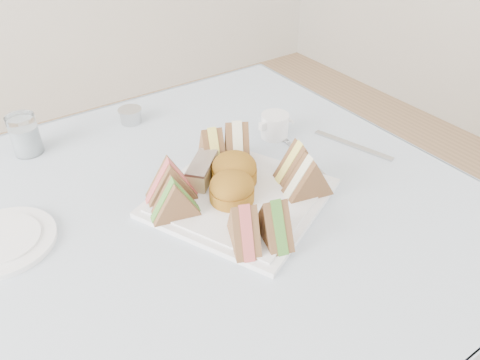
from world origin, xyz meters
TOP-DOWN VIEW (x-y plane):
  - table at (0.00, 0.00)m, footprint 0.90×0.90m
  - tablecloth at (0.00, 0.00)m, footprint 1.02×1.02m
  - serving_plate at (0.05, -0.03)m, footprint 0.41×0.41m
  - sandwich_fl_a at (-0.02, -0.15)m, footprint 0.08×0.11m
  - sandwich_fl_b at (0.03, -0.17)m, footprint 0.07×0.10m
  - sandwich_fr_a at (0.19, -0.05)m, footprint 0.11×0.07m
  - sandwich_fr_b at (0.17, -0.11)m, footprint 0.11×0.07m
  - sandwich_bl_a at (-0.08, -0.02)m, footprint 0.10×0.07m
  - sandwich_bl_b at (-0.06, 0.04)m, footprint 0.11×0.08m
  - sandwich_br_a at (0.12, 0.08)m, footprint 0.09×0.12m
  - sandwich_br_b at (0.07, 0.10)m, footprint 0.07×0.11m
  - scone_left at (0.03, -0.04)m, footprint 0.12×0.12m
  - scone_right at (0.07, 0.01)m, footprint 0.13×0.13m
  - pastry_slice at (0.02, 0.05)m, footprint 0.10×0.10m
  - side_plate at (-0.37, 0.10)m, footprint 0.23×0.23m
  - water_glass at (-0.25, 0.39)m, footprint 0.08×0.08m
  - tea_strainer at (0.01, 0.39)m, footprint 0.08×0.08m
  - knife at (0.39, -0.02)m, footprint 0.07×0.20m
  - fork at (0.26, -0.01)m, footprint 0.04×0.18m
  - creamer_jug at (0.26, 0.12)m, footprint 0.07×0.07m

SIDE VIEW (x-z plane):
  - table at x=0.00m, z-range 0.00..0.74m
  - tablecloth at x=0.00m, z-range 0.74..0.75m
  - fork at x=0.26m, z-range 0.75..0.75m
  - knife at x=0.39m, z-range 0.75..0.75m
  - side_plate at x=-0.37m, z-range 0.75..0.76m
  - serving_plate at x=0.05m, z-range 0.75..0.76m
  - tea_strainer at x=0.01m, z-range 0.75..0.78m
  - creamer_jug at x=0.26m, z-range 0.75..0.81m
  - pastry_slice at x=0.02m, z-range 0.76..0.81m
  - scone_left at x=0.03m, z-range 0.76..0.82m
  - scone_right at x=0.07m, z-range 0.76..0.82m
  - water_glass at x=-0.25m, z-range 0.75..0.84m
  - sandwich_bl_a at x=-0.08m, z-range 0.76..0.84m
  - sandwich_fl_b at x=0.03m, z-range 0.76..0.84m
  - sandwich_fl_a at x=-0.02m, z-range 0.76..0.84m
  - sandwich_br_b at x=0.07m, z-range 0.76..0.84m
  - sandwich_fr_a at x=0.19m, z-range 0.76..0.85m
  - sandwich_fr_b at x=0.17m, z-range 0.76..0.85m
  - sandwich_bl_b at x=-0.06m, z-range 0.76..0.85m
  - sandwich_br_a at x=0.12m, z-range 0.76..0.85m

